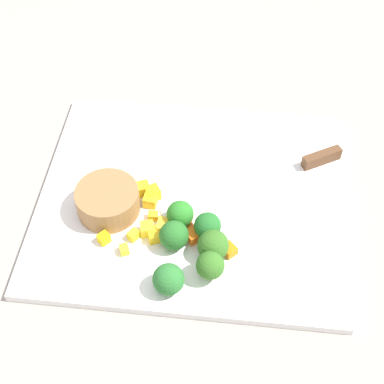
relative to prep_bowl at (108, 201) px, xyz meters
name	(u,v)px	position (x,y,z in m)	size (l,w,h in m)	color
ground_plane	(192,202)	(-0.11, -0.04, -0.03)	(4.00, 4.00, 0.00)	gray
cutting_board	(192,199)	(-0.11, -0.04, -0.03)	(0.44, 0.38, 0.01)	white
prep_bowl	(108,201)	(0.00, 0.00, 0.00)	(0.09, 0.09, 0.04)	#986C40
chef_knife	(286,171)	(-0.25, -0.09, -0.01)	(0.26, 0.16, 0.02)	silver
carrot_dice_0	(191,227)	(-0.12, 0.02, -0.01)	(0.01, 0.01, 0.01)	orange
carrot_dice_1	(206,238)	(-0.14, 0.04, -0.01)	(0.01, 0.02, 0.02)	orange
carrot_dice_2	(190,219)	(-0.12, 0.01, -0.02)	(0.01, 0.01, 0.01)	orange
carrot_dice_3	(218,247)	(-0.16, 0.05, -0.01)	(0.02, 0.02, 0.01)	orange
carrot_dice_4	(193,235)	(-0.12, 0.04, -0.01)	(0.02, 0.02, 0.01)	orange
carrot_dice_5	(229,250)	(-0.17, 0.06, -0.01)	(0.02, 0.02, 0.01)	orange
pepper_dice_0	(153,216)	(-0.06, 0.01, -0.01)	(0.01, 0.01, 0.01)	yellow
pepper_dice_1	(143,186)	(-0.04, -0.04, -0.01)	(0.02, 0.02, 0.02)	yellow
pepper_dice_2	(151,200)	(-0.06, -0.02, -0.01)	(0.02, 0.02, 0.02)	yellow
pepper_dice_3	(104,238)	(0.00, 0.06, -0.01)	(0.01, 0.01, 0.01)	yellow
pepper_dice_4	(156,234)	(-0.07, 0.04, -0.01)	(0.02, 0.02, 0.02)	yellow
pepper_dice_5	(165,227)	(-0.08, 0.03, -0.01)	(0.02, 0.02, 0.02)	yellow
pepper_dice_6	(124,250)	(-0.03, 0.07, -0.01)	(0.01, 0.01, 0.01)	yellow
pepper_dice_7	(134,235)	(-0.04, 0.04, -0.01)	(0.01, 0.02, 0.01)	yellow
pepper_dice_8	(153,193)	(-0.06, -0.03, -0.01)	(0.02, 0.02, 0.02)	yellow
pepper_dice_9	(147,229)	(-0.06, 0.03, -0.01)	(0.02, 0.02, 0.02)	yellow
broccoli_floret_0	(210,266)	(-0.15, 0.09, 0.01)	(0.04, 0.04, 0.04)	#98BE6C
broccoli_floret_1	(169,279)	(-0.10, 0.12, 0.00)	(0.04, 0.04, 0.04)	#84B66A
broccoli_floret_2	(207,226)	(-0.14, 0.03, 0.00)	(0.04, 0.04, 0.04)	#8AAD65
broccoli_floret_3	(174,236)	(-0.10, 0.05, 0.00)	(0.04, 0.04, 0.04)	#96AB59
broccoli_floret_4	(180,214)	(-0.10, 0.01, 0.00)	(0.04, 0.04, 0.04)	#8BBF65
broccoli_floret_5	(213,245)	(-0.15, 0.06, 0.00)	(0.04, 0.04, 0.04)	#93C363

